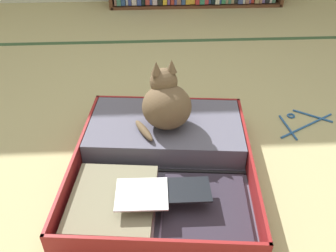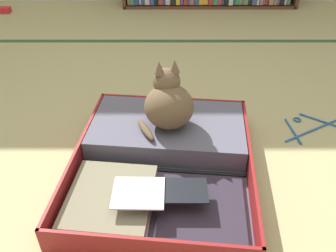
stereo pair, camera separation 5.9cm
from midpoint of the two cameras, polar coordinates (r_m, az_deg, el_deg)
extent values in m
plane|color=tan|center=(1.52, -1.80, -6.73)|extent=(10.00, 10.00, 0.00)
cube|color=#335130|center=(2.71, -2.66, 13.48)|extent=(4.80, 0.05, 0.00)
cube|color=brown|center=(3.55, 3.96, 19.08)|extent=(1.57, 0.26, 0.02)
cube|color=maroon|center=(1.34, -2.60, -13.71)|extent=(0.75, 0.49, 0.01)
cube|color=maroon|center=(1.18, -3.53, -19.55)|extent=(0.71, 0.08, 0.12)
cube|color=maroon|center=(1.37, -17.59, -11.15)|extent=(0.05, 0.42, 0.12)
cube|color=maroon|center=(1.32, 12.91, -12.37)|extent=(0.05, 0.42, 0.12)
cube|color=#4E4A5C|center=(1.34, -2.61, -13.43)|extent=(0.72, 0.46, 0.01)
cube|color=maroon|center=(1.65, -1.42, -2.53)|extent=(0.75, 0.49, 0.01)
cube|color=maroon|center=(1.78, -1.03, 2.91)|extent=(0.71, 0.08, 0.12)
cube|color=maroon|center=(1.67, -13.46, -0.69)|extent=(0.05, 0.42, 0.12)
cube|color=maroon|center=(1.63, 10.86, -1.33)|extent=(0.05, 0.42, 0.12)
cube|color=#4E4A5C|center=(1.64, -1.43, -2.26)|extent=(0.72, 0.46, 0.01)
cylinder|color=black|center=(1.48, -1.95, -7.22)|extent=(0.69, 0.08, 0.02)
cube|color=#ACAA91|center=(1.35, -10.20, -12.96)|extent=(0.33, 0.33, 0.02)
cube|color=slate|center=(1.34, -10.01, -12.42)|extent=(0.33, 0.38, 0.02)
cube|color=gray|center=(1.33, -10.20, -11.42)|extent=(0.34, 0.37, 0.02)
cube|color=gray|center=(1.32, 4.56, -13.66)|extent=(0.34, 0.35, 0.01)
cube|color=#2D2634|center=(1.32, 4.73, -12.86)|extent=(0.34, 0.37, 0.01)
cube|color=white|center=(1.27, -5.62, -10.85)|extent=(0.19, 0.16, 0.01)
cube|color=black|center=(1.28, 0.20, -10.29)|extent=(0.24, 0.12, 0.01)
cube|color=#585769|center=(1.61, -1.45, -0.86)|extent=(0.71, 0.45, 0.11)
torus|color=white|center=(1.61, -4.65, 1.13)|extent=(0.09, 0.09, 0.01)
cylinder|color=black|center=(1.79, -7.29, 2.82)|extent=(0.02, 0.02, 0.11)
cylinder|color=black|center=(1.77, 5.26, 2.53)|extent=(0.02, 0.02, 0.11)
cube|color=yellow|center=(1.17, -2.74, -18.80)|extent=(0.03, 0.00, 0.02)
cube|color=red|center=(1.23, -14.41, -18.57)|extent=(0.03, 0.01, 0.03)
cube|color=red|center=(1.15, -1.97, -18.35)|extent=(0.03, 0.01, 0.02)
ellipsoid|color=brown|center=(1.51, -1.32, 3.12)|extent=(0.25, 0.25, 0.19)
ellipsoid|color=brown|center=(1.58, -1.84, 2.92)|extent=(0.16, 0.10, 0.10)
sphere|color=brown|center=(1.50, -1.83, 7.09)|extent=(0.12, 0.12, 0.12)
cone|color=brown|center=(1.47, -0.59, 9.63)|extent=(0.04, 0.04, 0.06)
cone|color=brown|center=(1.45, -3.09, 9.31)|extent=(0.04, 0.04, 0.06)
sphere|color=gold|center=(1.54, -1.52, 8.26)|extent=(0.02, 0.02, 0.02)
sphere|color=gold|center=(1.53, -3.07, 8.05)|extent=(0.02, 0.02, 0.02)
ellipsoid|color=brown|center=(1.50, -5.02, -0.72)|extent=(0.10, 0.16, 0.03)
cylinder|color=#295B9B|center=(1.87, 20.64, 0.06)|extent=(0.32, 0.19, 0.01)
cylinder|color=#295B9B|center=(1.83, 17.86, -0.21)|extent=(0.03, 0.20, 0.01)
cylinder|color=#295B9B|center=(1.96, 21.44, 1.51)|extent=(0.17, 0.13, 0.01)
torus|color=#295B9B|center=(1.92, 18.35, 1.57)|extent=(0.06, 0.06, 0.01)
camera|label=1|loc=(0.03, -91.16, -0.84)|focal=37.88mm
camera|label=2|loc=(0.03, 88.84, 0.84)|focal=37.88mm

